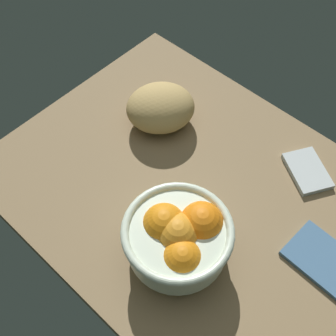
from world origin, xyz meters
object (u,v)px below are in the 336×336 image
(fruit_bowl, at_px, (179,237))
(bread_loaf, at_px, (160,108))
(napkin_spare, at_px, (307,171))
(napkin_folded, at_px, (323,260))

(fruit_bowl, distance_m, bread_loaf, 0.35)
(fruit_bowl, relative_size, napkin_spare, 1.87)
(napkin_folded, xyz_separation_m, napkin_spare, (0.14, -0.16, 0.00))
(fruit_bowl, distance_m, napkin_spare, 0.35)
(napkin_spare, bearing_deg, fruit_bowl, 76.55)
(napkin_folded, distance_m, napkin_spare, 0.21)
(bread_loaf, distance_m, napkin_folded, 0.49)
(fruit_bowl, height_order, bread_loaf, fruit_bowl)
(bread_loaf, xyz_separation_m, napkin_folded, (-0.48, 0.04, -0.04))
(fruit_bowl, xyz_separation_m, napkin_folded, (-0.22, -0.18, -0.07))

